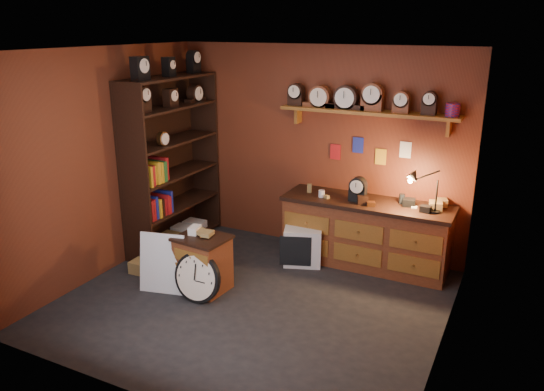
{
  "coord_description": "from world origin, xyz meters",
  "views": [
    {
      "loc": [
        2.52,
        -4.6,
        2.94
      ],
      "look_at": [
        0.05,
        0.35,
        1.14
      ],
      "focal_mm": 35.0,
      "sensor_mm": 36.0,
      "label": 1
    }
  ],
  "objects_px": {
    "workbench": "(366,230)",
    "big_round_clock": "(197,278)",
    "low_cabinet": "(203,261)",
    "shelving_unit": "(170,156)"
  },
  "relations": [
    {
      "from": "shelving_unit",
      "to": "big_round_clock",
      "type": "bearing_deg",
      "value": -45.21
    },
    {
      "from": "shelving_unit",
      "to": "low_cabinet",
      "type": "xyz_separation_m",
      "value": [
        1.14,
        -0.99,
        -0.89
      ]
    },
    {
      "from": "workbench",
      "to": "low_cabinet",
      "type": "distance_m",
      "value": 2.09
    },
    {
      "from": "shelving_unit",
      "to": "workbench",
      "type": "xyz_separation_m",
      "value": [
        2.6,
        0.49,
        -0.78
      ]
    },
    {
      "from": "low_cabinet",
      "to": "big_round_clock",
      "type": "xyz_separation_m",
      "value": [
        0.09,
        -0.25,
        -0.08
      ]
    },
    {
      "from": "low_cabinet",
      "to": "big_round_clock",
      "type": "relative_size",
      "value": 1.31
    },
    {
      "from": "workbench",
      "to": "big_round_clock",
      "type": "distance_m",
      "value": 2.22
    },
    {
      "from": "workbench",
      "to": "big_round_clock",
      "type": "xyz_separation_m",
      "value": [
        -1.37,
        -1.73,
        -0.2
      ]
    },
    {
      "from": "shelving_unit",
      "to": "big_round_clock",
      "type": "distance_m",
      "value": 2.0
    },
    {
      "from": "workbench",
      "to": "big_round_clock",
      "type": "bearing_deg",
      "value": -128.45
    }
  ]
}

